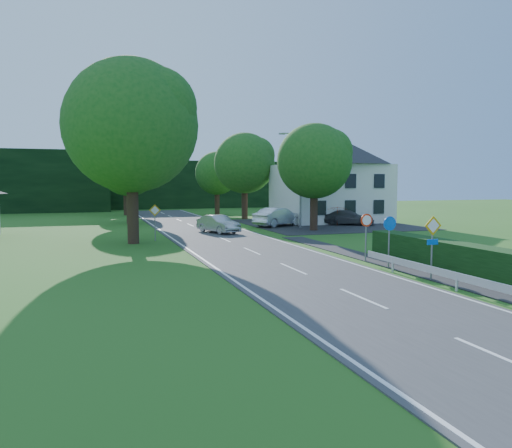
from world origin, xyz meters
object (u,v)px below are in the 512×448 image
object	(u,v)px
parked_car_grey	(348,218)
moving_car	(218,224)
motorcycle	(214,221)
parked_car_silver_a	(278,217)
parasol	(337,216)
parked_car_silver_b	(353,216)
streetlight	(299,175)

from	to	relation	value
parked_car_grey	moving_car	bearing A→B (deg)	133.74
moving_car	motorcycle	bearing A→B (deg)	59.17
parked_car_silver_a	parasol	bearing A→B (deg)	-127.99
motorcycle	parked_car_silver_b	size ratio (longest dim) A/B	0.42
moving_car	parked_car_silver_a	xyz separation A→B (m)	(6.39, 3.84, 0.14)
parked_car_silver_a	parked_car_silver_b	size ratio (longest dim) A/B	1.14
moving_car	parked_car_silver_b	bearing A→B (deg)	0.40
parked_car_silver_b	parasol	distance (m)	3.97
moving_car	parasol	bearing A→B (deg)	-6.16
parked_car_grey	parked_car_silver_b	world-z (taller)	parked_car_grey
motorcycle	parasol	world-z (taller)	parasol
streetlight	parked_car_grey	bearing A→B (deg)	15.57
moving_car	parked_car_silver_a	bearing A→B (deg)	10.82
moving_car	motorcycle	distance (m)	5.55
moving_car	parked_car_grey	bearing A→B (deg)	-6.81
moving_car	parked_car_grey	size ratio (longest dim) A/B	0.89
motorcycle	moving_car	bearing A→B (deg)	-87.49
motorcycle	parked_car_grey	xyz separation A→B (m)	(11.88, -2.38, 0.19)
streetlight	parasol	xyz separation A→B (m)	(4.36, 1.40, -3.56)
motorcycle	parked_car_silver_a	distance (m)	5.61
parked_car_silver_a	parked_car_grey	bearing A→B (deg)	-125.03
parked_car_silver_a	parked_car_grey	distance (m)	6.56
motorcycle	parasol	xyz separation A→B (m)	(10.69, -2.52, 0.38)
parked_car_silver_a	parked_car_silver_b	world-z (taller)	parked_car_silver_a
motorcycle	streetlight	bearing A→B (deg)	-18.63
parked_car_grey	parasol	world-z (taller)	parasol
motorcycle	parked_car_silver_a	size ratio (longest dim) A/B	0.37
streetlight	parked_car_silver_b	distance (m)	9.20
parked_car_silver_b	parasol	xyz separation A→B (m)	(-2.99, -2.60, 0.26)
parked_car_silver_a	parasol	xyz separation A→B (m)	(5.33, -0.91, 0.05)
moving_car	parked_car_silver_a	distance (m)	7.46
parked_car_grey	motorcycle	bearing A→B (deg)	109.00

